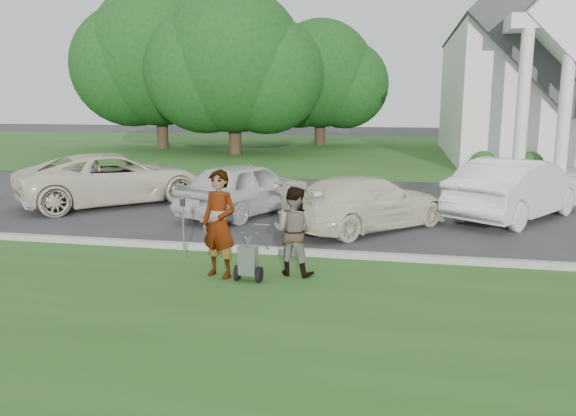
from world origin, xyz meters
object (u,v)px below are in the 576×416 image
(tree_far, at_px, (159,62))
(parking_meter_near, at_px, (183,220))
(striping_cart, at_px, (248,261))
(tree_back, at_px, (320,79))
(car_d, at_px, (517,189))
(car_c, at_px, (367,202))
(tree_left, at_px, (234,68))
(person_right, at_px, (294,232))
(car_b, at_px, (246,188))
(church, at_px, (539,50))
(car_a, at_px, (114,179))
(person_left, at_px, (219,225))

(tree_far, height_order, parking_meter_near, tree_far)
(striping_cart, bearing_deg, tree_back, 99.60)
(parking_meter_near, xyz_separation_m, car_d, (7.47, 5.61, 0.03))
(car_c, bearing_deg, striping_cart, 112.32)
(tree_left, height_order, person_right, tree_left)
(tree_back, height_order, car_c, tree_back)
(tree_left, bearing_deg, car_b, -72.26)
(person_right, bearing_deg, car_b, -54.90)
(church, distance_m, car_c, 21.88)
(car_b, relative_size, car_d, 0.89)
(tree_far, distance_m, car_d, 27.66)
(parking_meter_near, distance_m, car_b, 4.64)
(tree_left, distance_m, car_d, 21.43)
(striping_cart, bearing_deg, car_c, 72.73)
(tree_far, bearing_deg, striping_cart, -63.22)
(car_a, height_order, car_d, car_d)
(car_c, bearing_deg, church, -68.75)
(tree_left, height_order, striping_cart, tree_left)
(person_left, bearing_deg, striping_cart, 5.98)
(person_left, bearing_deg, person_right, 36.45)
(tree_back, height_order, car_a, tree_back)
(tree_far, xyz_separation_m, car_d, (19.03, -19.47, -4.86))
(car_a, relative_size, car_c, 1.24)
(tree_back, height_order, person_left, tree_back)
(striping_cart, height_order, car_a, car_a)
(person_left, distance_m, car_b, 5.81)
(person_left, bearing_deg, car_b, 120.28)
(tree_far, height_order, person_right, tree_far)
(church, height_order, striping_cart, church)
(car_c, bearing_deg, tree_far, -11.84)
(parking_meter_near, xyz_separation_m, car_c, (3.51, 3.51, -0.13))
(church, bearing_deg, parking_meter_near, -116.27)
(tree_left, distance_m, parking_meter_near, 23.18)
(church, height_order, car_d, church)
(person_left, distance_m, car_c, 5.16)
(car_b, distance_m, car_d, 7.51)
(tree_left, distance_m, car_a, 17.22)
(striping_cart, bearing_deg, tree_far, 120.42)
(tree_back, distance_m, striping_cart, 31.75)
(tree_left, bearing_deg, tree_far, 153.44)
(person_right, xyz_separation_m, car_c, (1.08, 4.17, -0.15))
(person_left, height_order, parking_meter_near, person_left)
(church, relative_size, parking_meter_near, 18.91)
(tree_far, height_order, car_c, tree_far)
(tree_back, xyz_separation_m, person_left, (2.68, -31.14, -3.74))
(car_c, height_order, car_d, car_d)
(tree_far, height_order, striping_cart, tree_far)
(tree_far, relative_size, person_left, 5.89)
(tree_left, relative_size, tree_back, 1.11)
(tree_back, distance_m, person_left, 31.48)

